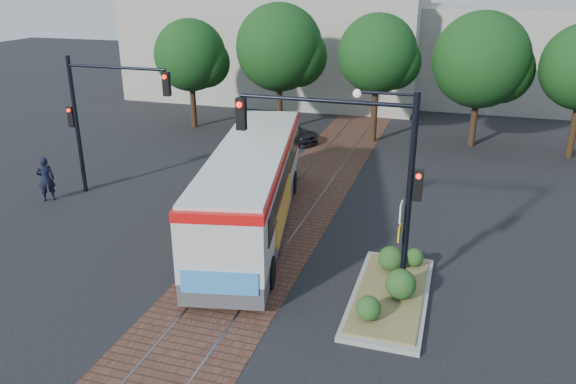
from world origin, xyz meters
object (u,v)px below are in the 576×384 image
Objects in this scene: traffic_island at (392,287)px; signal_pole_left at (97,108)px; city_bus at (253,183)px; parked_car at (285,131)px; officer at (46,179)px; signal_pole_main at (367,162)px.

traffic_island is 14.50m from signal_pole_left.
traffic_island is at bearing -43.35° from city_bus.
parked_car is (4.93, 10.47, -3.26)m from signal_pole_left.
traffic_island is 1.25× the size of parked_car.
officer reaches higher than parked_car.
signal_pole_left reaches higher than officer.
signal_pole_main reaches higher than parked_car.
signal_pole_main is at bearing -136.07° from parked_car.
parked_car is (6.89, 11.88, -0.37)m from officer.
signal_pole_main reaches higher than traffic_island.
traffic_island is 17.45m from parked_car.
signal_pole_main reaches higher than city_bus.
city_bus reaches higher than traffic_island.
signal_pole_left is (-7.44, 1.37, 2.06)m from city_bus.
city_bus is 2.37× the size of traffic_island.
city_bus is 6.35m from signal_pole_main.
traffic_island is 3.95m from signal_pole_main.
signal_pole_main is at bearing 125.33° from officer.
officer is at bearing 168.42° from city_bus.
traffic_island is 0.87× the size of signal_pole_main.
signal_pole_main is at bearing -21.45° from signal_pole_left.
city_bus is 2.05× the size of signal_pole_left.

